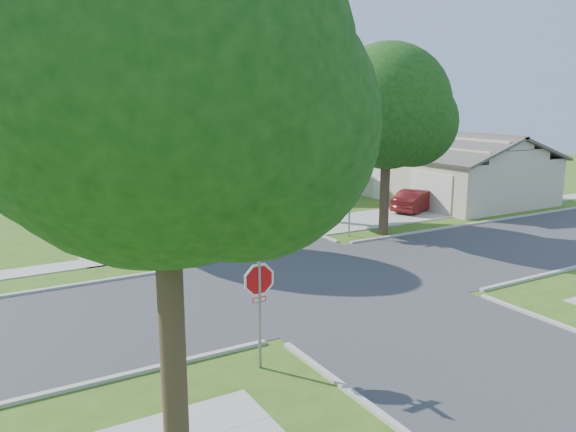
# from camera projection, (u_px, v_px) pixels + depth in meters

# --- Properties ---
(ground) EXTENTS (100.00, 100.00, 0.00)m
(ground) POSITION_uv_depth(u_px,v_px,m) (319.00, 281.00, 19.40)
(ground) COLOR #385717
(ground) RESTS_ON ground
(road_ns) EXTENTS (7.00, 100.00, 0.02)m
(road_ns) POSITION_uv_depth(u_px,v_px,m) (319.00, 281.00, 19.40)
(road_ns) COLOR #333335
(road_ns) RESTS_ON ground
(sidewalk_ne) EXTENTS (1.20, 40.00, 0.04)m
(sidewalk_ne) POSITION_uv_depth(u_px,v_px,m) (204.00, 178.00, 44.43)
(sidewalk_ne) COLOR #9E9B91
(sidewalk_ne) RESTS_ON ground
(sidewalk_nw) EXTENTS (1.20, 40.00, 0.04)m
(sidewalk_nw) POSITION_uv_depth(u_px,v_px,m) (37.00, 190.00, 38.46)
(sidewalk_nw) COLOR #9E9B91
(sidewalk_nw) RESTS_ON ground
(driveway) EXTENTS (8.80, 3.60, 0.05)m
(driveway) POSITION_uv_depth(u_px,v_px,m) (371.00, 219.00, 29.28)
(driveway) COLOR #9E9B91
(driveway) RESTS_ON ground
(stop_sign_sw) EXTENTS (1.05, 0.80, 2.98)m
(stop_sign_sw) POSITION_uv_depth(u_px,v_px,m) (259.00, 285.00, 12.70)
(stop_sign_sw) COLOR gray
(stop_sign_sw) RESTS_ON ground
(stop_sign_ne) EXTENTS (1.05, 0.80, 2.98)m
(stop_sign_ne) POSITION_uv_depth(u_px,v_px,m) (350.00, 193.00, 25.27)
(stop_sign_ne) COLOR gray
(stop_sign_ne) RESTS_ON ground
(tree_e_near) EXTENTS (4.97, 4.80, 8.28)m
(tree_e_near) POSITION_uv_depth(u_px,v_px,m) (301.00, 110.00, 28.21)
(tree_e_near) COLOR #38281C
(tree_e_near) RESTS_ON ground
(tree_e_mid) EXTENTS (5.59, 5.40, 9.21)m
(tree_e_mid) POSITION_uv_depth(u_px,v_px,m) (210.00, 98.00, 38.26)
(tree_e_mid) COLOR #38281C
(tree_e_mid) RESTS_ON ground
(tree_e_far) EXTENTS (5.17, 5.00, 8.72)m
(tree_e_far) POSITION_uv_depth(u_px,v_px,m) (154.00, 101.00, 49.34)
(tree_e_far) COLOR #38281C
(tree_e_far) RESTS_ON ground
(tree_w_near) EXTENTS (5.38, 5.20, 8.97)m
(tree_w_near) POSITION_uv_depth(u_px,v_px,m) (110.00, 100.00, 23.52)
(tree_w_near) COLOR #38281C
(tree_w_near) RESTS_ON ground
(tree_w_mid) EXTENTS (5.80, 5.60, 9.56)m
(tree_w_mid) POSITION_uv_depth(u_px,v_px,m) (64.00, 94.00, 33.62)
(tree_w_mid) COLOR #38281C
(tree_w_mid) RESTS_ON ground
(tree_w_far) EXTENTS (4.76, 4.60, 8.04)m
(tree_w_far) POSITION_uv_depth(u_px,v_px,m) (39.00, 108.00, 44.83)
(tree_w_far) COLOR #38281C
(tree_w_far) RESTS_ON ground
(tree_sw_corner) EXTENTS (6.21, 6.00, 9.55)m
(tree_sw_corner) POSITION_uv_depth(u_px,v_px,m) (165.00, 92.00, 8.56)
(tree_sw_corner) COLOR #38281C
(tree_sw_corner) RESTS_ON ground
(tree_ne_corner) EXTENTS (5.80, 5.60, 8.66)m
(tree_ne_corner) POSITION_uv_depth(u_px,v_px,m) (388.00, 112.00, 24.94)
(tree_ne_corner) COLOR #38281C
(tree_ne_corner) RESTS_ON ground
(house_ne_near) EXTENTS (8.42, 13.60, 4.23)m
(house_ne_near) POSITION_uv_depth(u_px,v_px,m) (434.00, 172.00, 36.24)
(house_ne_near) COLOR #BBAF94
(house_ne_near) RESTS_ON ground
(house_ne_far) EXTENTS (8.42, 13.60, 4.23)m
(house_ne_far) POSITION_uv_depth(u_px,v_px,m) (293.00, 151.00, 51.50)
(house_ne_far) COLOR #BBAF94
(house_ne_far) RESTS_ON ground
(car_driveway) EXTENTS (4.04, 2.63, 1.26)m
(car_driveway) POSITION_uv_depth(u_px,v_px,m) (417.00, 200.00, 31.37)
(car_driveway) COLOR #601313
(car_driveway) RESTS_ON ground
(car_curb_east) EXTENTS (2.41, 4.97, 1.64)m
(car_curb_east) POSITION_uv_depth(u_px,v_px,m) (181.00, 175.00, 40.44)
(car_curb_east) COLOR black
(car_curb_east) RESTS_ON ground
(car_curb_west) EXTENTS (2.47, 4.79, 1.33)m
(car_curb_west) POSITION_uv_depth(u_px,v_px,m) (78.00, 160.00, 51.53)
(car_curb_west) COLOR black
(car_curb_west) RESTS_ON ground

